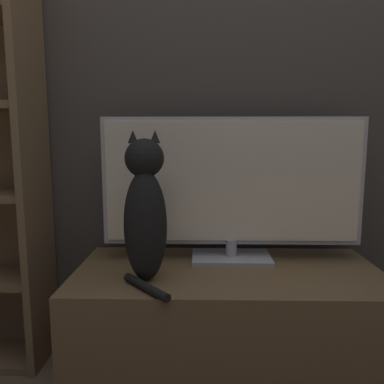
# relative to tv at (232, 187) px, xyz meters

# --- Properties ---
(wall_back) EXTENTS (4.80, 0.05, 2.60)m
(wall_back) POSITION_rel_tv_xyz_m (-0.02, 0.21, 0.53)
(wall_back) COLOR #47423D
(wall_back) RESTS_ON ground_plane
(tv_stand) EXTENTS (1.16, 0.55, 0.47)m
(tv_stand) POSITION_rel_tv_xyz_m (-0.02, -0.11, -0.54)
(tv_stand) COLOR brown
(tv_stand) RESTS_ON ground_plane
(tv) EXTENTS (1.04, 0.19, 0.58)m
(tv) POSITION_rel_tv_xyz_m (0.00, 0.00, 0.00)
(tv) COLOR #B7B7BC
(tv) RESTS_ON tv_stand
(cat) EXTENTS (0.18, 0.29, 0.52)m
(cat) POSITION_rel_tv_xyz_m (-0.32, -0.22, -0.06)
(cat) COLOR black
(cat) RESTS_ON tv_stand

